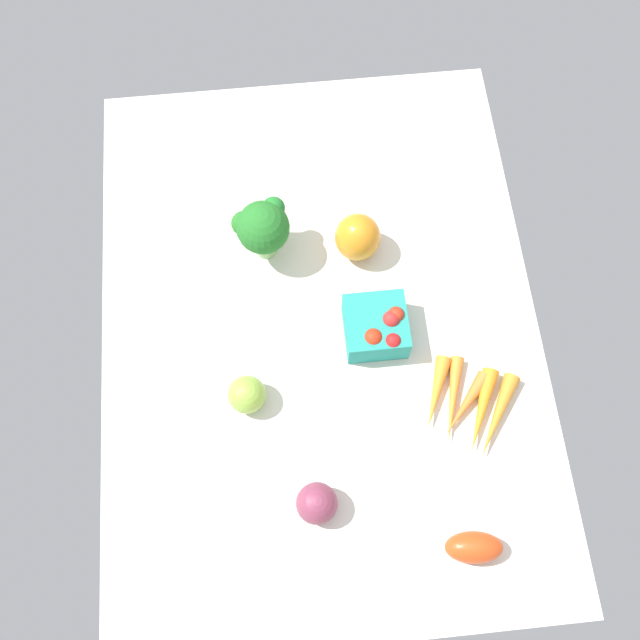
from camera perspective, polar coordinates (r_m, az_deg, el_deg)
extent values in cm
cube|color=silver|center=(127.58, 0.00, -0.49)|extent=(104.00, 76.00, 2.00)
cylinder|color=#96C27D|center=(130.68, -4.32, 6.03)|extent=(3.86, 3.86, 4.92)
sphere|color=#257427|center=(125.43, -4.52, 7.27)|extent=(9.30, 9.30, 9.30)
sphere|color=#1F7B23|center=(125.88, -3.81, 8.90)|extent=(3.26, 3.26, 3.26)
sphere|color=#237A2B|center=(125.93, -3.67, 8.80)|extent=(3.93, 3.93, 3.93)
sphere|color=#287525|center=(127.20, -6.04, 7.57)|extent=(4.35, 4.35, 4.35)
ellipsoid|color=orange|center=(128.64, 2.98, 6.53)|extent=(10.84, 10.84, 9.23)
sphere|color=#91BB42|center=(120.02, -5.78, -5.86)|extent=(6.34, 6.34, 6.34)
cone|color=orange|center=(122.89, 9.14, -5.70)|extent=(12.75, 7.12, 2.74)
cone|color=orange|center=(123.26, 10.43, -6.20)|extent=(14.91, 6.19, 2.36)
cone|color=orange|center=(123.33, 11.41, -6.55)|extent=(11.05, 10.11, 2.59)
cone|color=orange|center=(123.47, 12.61, -6.97)|extent=(14.30, 8.24, 2.85)
cone|color=orange|center=(123.80, 13.79, -7.39)|extent=(14.38, 10.08, 2.85)
ellipsoid|color=#DA481A|center=(118.58, 12.04, -17.12)|extent=(5.71, 9.42, 4.85)
cube|color=teal|center=(123.46, 4.40, -0.52)|extent=(10.45, 10.45, 6.33)
sphere|color=red|center=(120.18, 4.22, -1.40)|extent=(2.45, 2.45, 2.45)
sphere|color=red|center=(119.92, 5.77, -1.67)|extent=(2.71, 2.71, 2.71)
sphere|color=red|center=(120.11, 4.21, -1.42)|extent=(3.27, 3.27, 3.27)
sphere|color=red|center=(121.40, 6.00, 0.41)|extent=(2.83, 2.83, 2.83)
sphere|color=red|center=(121.01, 5.64, 0.06)|extent=(2.95, 2.95, 2.95)
sphere|color=#85384F|center=(115.94, -0.25, -14.24)|extent=(6.56, 6.56, 6.56)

